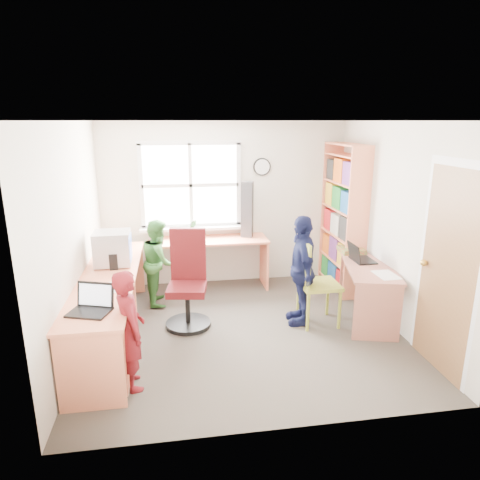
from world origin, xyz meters
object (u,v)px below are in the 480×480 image
(right_desk, at_px, (368,280))
(person_red, at_px, (130,330))
(laptop_right, at_px, (359,257))
(cd_tower, at_px, (247,209))
(person_green, at_px, (159,262))
(l_desk, at_px, (125,313))
(bookshelf, at_px, (343,221))
(laptop_left, at_px, (92,305))
(crt_monitor, at_px, (113,248))
(person_navy, at_px, (302,270))
(swivel_chair, at_px, (188,285))
(wooden_chair, at_px, (313,279))
(potted_plant, at_px, (192,230))

(right_desk, distance_m, person_red, 2.95)
(laptop_right, height_order, person_red, person_red)
(cd_tower, xyz_separation_m, person_green, (-1.28, -0.48, -0.58))
(right_desk, bearing_deg, l_desk, -157.87)
(bookshelf, relative_size, laptop_left, 4.95)
(crt_monitor, xyz_separation_m, person_navy, (2.21, -0.32, -0.28))
(person_red, bearing_deg, swivel_chair, -42.25)
(person_navy, bearing_deg, bookshelf, 144.98)
(swivel_chair, distance_m, crt_monitor, 0.98)
(crt_monitor, distance_m, person_green, 0.84)
(swivel_chair, height_order, wooden_chair, swivel_chair)
(swivel_chair, distance_m, potted_plant, 1.22)
(swivel_chair, height_order, cd_tower, cd_tower)
(swivel_chair, distance_m, cd_tower, 1.64)
(wooden_chair, relative_size, laptop_left, 2.48)
(bookshelf, distance_m, person_green, 2.67)
(right_desk, bearing_deg, person_navy, -167.93)
(person_red, bearing_deg, right_desk, -87.20)
(crt_monitor, height_order, cd_tower, cd_tower)
(right_desk, bearing_deg, person_red, -145.59)
(bookshelf, bearing_deg, person_navy, -131.32)
(bookshelf, height_order, person_green, bookshelf)
(wooden_chair, distance_m, laptop_left, 2.55)
(wooden_chair, bearing_deg, person_navy, 154.83)
(wooden_chair, height_order, person_navy, person_navy)
(laptop_left, distance_m, cd_tower, 2.97)
(laptop_right, bearing_deg, swivel_chair, 89.05)
(cd_tower, bearing_deg, person_red, -102.13)
(crt_monitor, bearing_deg, swivel_chair, -10.78)
(l_desk, relative_size, bookshelf, 1.40)
(laptop_left, distance_m, person_green, 1.93)
(l_desk, bearing_deg, laptop_right, 11.52)
(swivel_chair, xyz_separation_m, potted_plant, (0.11, 1.15, 0.39))
(swivel_chair, bearing_deg, person_red, -106.20)
(crt_monitor, bearing_deg, person_red, -79.05)
(l_desk, height_order, cd_tower, cd_tower)
(l_desk, xyz_separation_m, person_navy, (2.04, 0.42, 0.22))
(swivel_chair, relative_size, crt_monitor, 2.76)
(laptop_left, height_order, person_red, person_red)
(bookshelf, bearing_deg, crt_monitor, -166.87)
(crt_monitor, distance_m, person_red, 1.44)
(wooden_chair, distance_m, person_navy, 0.18)
(bookshelf, height_order, swivel_chair, bookshelf)
(right_desk, height_order, person_red, person_red)
(wooden_chair, relative_size, laptop_right, 3.09)
(laptop_right, bearing_deg, potted_plant, 59.69)
(swivel_chair, xyz_separation_m, person_red, (-0.57, -1.21, 0.07))
(person_navy, bearing_deg, laptop_left, -60.37)
(l_desk, bearing_deg, right_desk, 7.67)
(right_desk, height_order, person_green, person_green)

